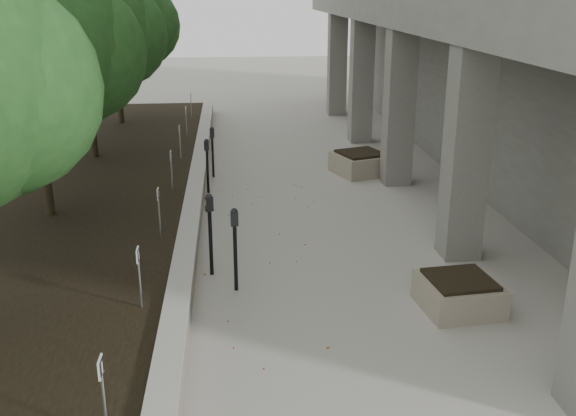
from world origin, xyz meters
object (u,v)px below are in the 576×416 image
parking_meter_4 (213,152)px  planter_back (360,163)px  parking_meter_2 (235,250)px  parking_meter_5 (207,166)px  crabapple_tree_5 (115,44)px  parking_meter_3 (210,235)px  crabapple_tree_3 (35,85)px  crabapple_tree_4 (86,59)px  planter_front (459,293)px

parking_meter_4 → planter_back: 4.12m
parking_meter_2 → parking_meter_5: bearing=91.9°
planter_back → parking_meter_5: bearing=-160.9°
parking_meter_5 → planter_back: bearing=25.9°
crabapple_tree_5 → parking_meter_3: (3.44, -12.51, -2.35)m
crabapple_tree_3 → crabapple_tree_5: 10.00m
planter_back → crabapple_tree_4: bearing=172.3°
parking_meter_3 → parking_meter_5: 5.05m
crabapple_tree_4 → parking_meter_5: bearing=-37.2°
crabapple_tree_3 → planter_front: crabapple_tree_3 is taller
parking_meter_3 → parking_meter_4: parking_meter_3 is taller
parking_meter_4 → planter_front: parking_meter_4 is taller
crabapple_tree_3 → parking_meter_2: size_ratio=3.64×
planter_front → planter_back: 8.20m
crabapple_tree_4 → parking_meter_2: size_ratio=3.64×
planter_back → parking_meter_2: bearing=-116.4°
crabapple_tree_5 → planter_back: size_ratio=4.08×
crabapple_tree_5 → parking_meter_5: 8.49m
planter_front → planter_back: size_ratio=0.88×
planter_front → parking_meter_3: bearing=157.0°
crabapple_tree_3 → parking_meter_5: size_ratio=3.88×
parking_meter_2 → parking_meter_3: bearing=117.9°
crabapple_tree_4 → parking_meter_5: size_ratio=3.88×
crabapple_tree_3 → parking_meter_2: bearing=-39.5°
parking_meter_2 → planter_front: parking_meter_2 is taller
crabapple_tree_4 → parking_meter_3: bearing=-65.4°
parking_meter_2 → planter_front: (3.58, -1.02, -0.47)m
crabapple_tree_5 → planter_front: 16.30m
crabapple_tree_5 → crabapple_tree_3: bearing=-90.0°
parking_meter_5 → planter_back: (4.20, 1.46, -0.39)m
crabapple_tree_4 → parking_meter_2: bearing=-64.7°
crabapple_tree_3 → parking_meter_5: (3.25, 2.53, -2.42)m
parking_meter_3 → planter_front: bearing=-44.0°
parking_meter_2 → planter_front: 3.75m
crabapple_tree_3 → parking_meter_3: size_ratio=3.53×
parking_meter_3 → planter_back: bearing=37.3°
crabapple_tree_4 → parking_meter_3: (3.44, -7.51, -2.35)m
crabapple_tree_4 → planter_back: size_ratio=4.08×
parking_meter_2 → planter_back: 8.04m
planter_back → crabapple_tree_3: bearing=-151.8°
crabapple_tree_5 → planter_front: (7.46, -14.21, -2.85)m
parking_meter_2 → parking_meter_4: parking_meter_2 is taller
crabapple_tree_3 → parking_meter_2: crabapple_tree_3 is taller
crabapple_tree_3 → parking_meter_4: size_ratio=3.89×
parking_meter_2 → parking_meter_4: (-0.53, 7.21, -0.05)m
planter_front → planter_back: planter_back is taller
crabapple_tree_3 → crabapple_tree_4: bearing=90.0°
crabapple_tree_3 → crabapple_tree_4: size_ratio=1.00×
planter_front → crabapple_tree_4: bearing=129.0°
planter_front → planter_back: (-0.01, 8.20, 0.04)m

